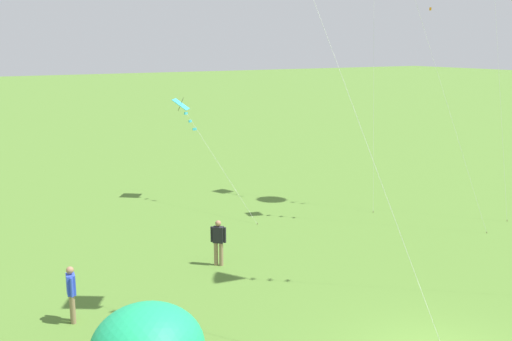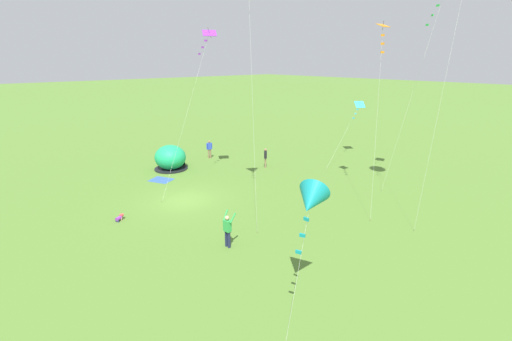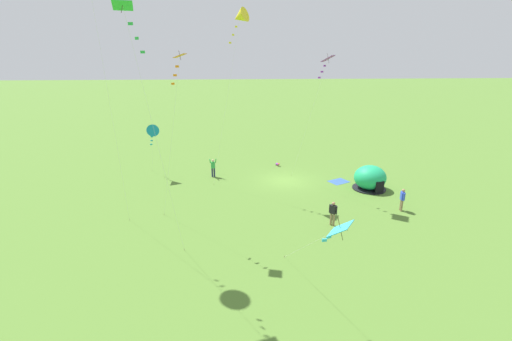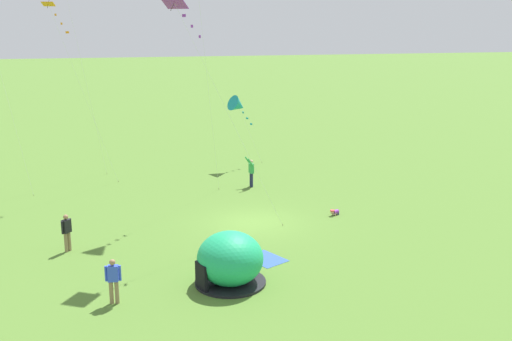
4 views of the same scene
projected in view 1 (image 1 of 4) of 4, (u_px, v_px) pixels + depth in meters
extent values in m
cylinder|color=#8C7251|center=(216.00, 254.00, 22.00)|extent=(0.15, 0.15, 0.88)
cylinder|color=#8C7251|center=(221.00, 254.00, 21.96)|extent=(0.15, 0.15, 0.88)
cube|color=black|center=(218.00, 235.00, 21.82)|extent=(0.44, 0.43, 0.60)
sphere|color=#9E7051|center=(218.00, 223.00, 21.73)|extent=(0.22, 0.22, 0.22)
cylinder|color=black|center=(212.00, 234.00, 21.87)|extent=(0.09, 0.09, 0.58)
cylinder|color=black|center=(225.00, 235.00, 21.77)|extent=(0.09, 0.09, 0.58)
cylinder|color=#8C7251|center=(72.00, 307.00, 17.58)|extent=(0.15, 0.15, 0.88)
cylinder|color=#8C7251|center=(73.00, 309.00, 17.39)|extent=(0.15, 0.15, 0.88)
cube|color=blue|center=(71.00, 284.00, 17.33)|extent=(0.29, 0.41, 0.60)
sphere|color=#9E7051|center=(70.00, 270.00, 17.24)|extent=(0.22, 0.22, 0.22)
cylinder|color=blue|center=(70.00, 281.00, 17.56)|extent=(0.09, 0.09, 0.58)
cylinder|color=blue|center=(72.00, 287.00, 17.10)|extent=(0.09, 0.09, 0.58)
cylinder|color=silver|center=(217.00, 161.00, 28.78)|extent=(1.02, 5.97, 4.97)
cylinder|color=brown|center=(257.00, 224.00, 27.03)|extent=(0.03, 0.03, 0.06)
cube|color=#33B7D1|center=(181.00, 104.00, 30.52)|extent=(1.13, 1.16, 0.55)
cylinder|color=#332314|center=(181.00, 104.00, 30.52)|extent=(0.11, 0.52, 0.71)
cube|color=#33B7D1|center=(186.00, 113.00, 30.28)|extent=(0.21, 0.12, 0.12)
cube|color=#33B7D1|center=(190.00, 121.00, 30.07)|extent=(0.21, 0.14, 0.12)
cube|color=#33B7D1|center=(195.00, 129.00, 29.87)|extent=(0.20, 0.07, 0.12)
cylinder|color=silver|center=(374.00, 76.00, 28.88)|extent=(1.39, 2.28, 12.89)
cylinder|color=brown|center=(373.00, 212.00, 28.92)|extent=(0.03, 0.03, 0.06)
cylinder|color=silver|center=(497.00, 45.00, 26.81)|extent=(0.27, 2.43, 15.87)
cylinder|color=brown|center=(507.00, 221.00, 27.50)|extent=(0.03, 0.03, 0.06)
cylinder|color=silver|center=(370.00, 153.00, 14.61)|extent=(1.41, 5.29, 10.78)
cylinder|color=silver|center=(447.00, 104.00, 25.43)|extent=(2.34, 3.24, 10.96)
cylinder|color=brown|center=(487.00, 232.00, 25.79)|extent=(0.03, 0.03, 0.06)
cube|color=orange|center=(430.00, 9.00, 24.98)|extent=(0.17, 0.19, 0.12)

